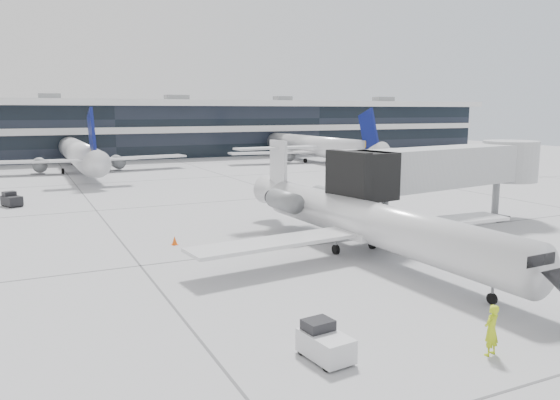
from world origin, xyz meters
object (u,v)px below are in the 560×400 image
regional_jet (365,220)px  ramp_worker (491,330)px  jet_bridge (454,167)px  baggage_tug (324,343)px

regional_jet → ramp_worker: bearing=-107.9°
jet_bridge → baggage_tug: 26.16m
ramp_worker → baggage_tug: bearing=-36.2°
jet_bridge → baggage_tug: (-20.58, -15.59, -4.19)m
regional_jet → baggage_tug: bearing=-132.2°
jet_bridge → ramp_worker: size_ratio=10.34×
regional_jet → ramp_worker: size_ratio=14.71×
jet_bridge → baggage_tug: jet_bridge is taller
ramp_worker → baggage_tug: ramp_worker is taller
jet_bridge → baggage_tug: size_ratio=9.02×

